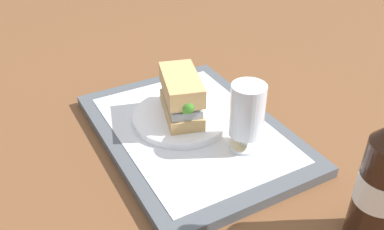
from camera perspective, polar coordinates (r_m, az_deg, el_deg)
ground_plane at (r=0.81m, az=0.00°, el=-2.96°), size 3.00×3.00×0.00m
tray at (r=0.80m, az=0.00°, el=-2.39°), size 0.44×0.32×0.02m
placemat at (r=0.80m, az=0.00°, el=-1.77°), size 0.38×0.27×0.00m
plate at (r=0.81m, az=-1.42°, el=-0.31°), size 0.19×0.19×0.01m
sandwich at (r=0.78m, az=-1.42°, el=2.61°), size 0.14×0.10×0.08m
beer_glass at (r=0.71m, az=7.51°, el=0.20°), size 0.06×0.06×0.12m
beer_bottle at (r=0.61m, az=24.66°, el=-8.16°), size 0.07×0.07×0.27m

